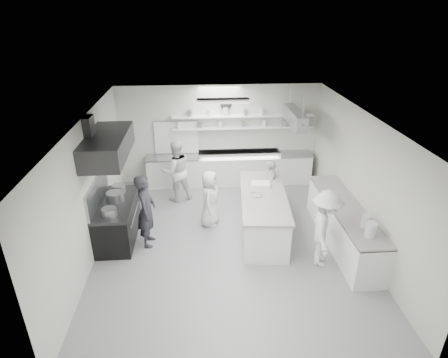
{
  "coord_description": "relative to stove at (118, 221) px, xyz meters",
  "views": [
    {
      "loc": [
        -0.65,
        -7.33,
        5.13
      ],
      "look_at": [
        -0.07,
        0.6,
        1.38
      ],
      "focal_mm": 30.06,
      "sensor_mm": 36.0,
      "label": 1
    }
  ],
  "objects": [
    {
      "name": "prep_island",
      "position": [
        3.46,
        0.02,
        0.04
      ],
      "size": [
        1.21,
        2.72,
        0.97
      ],
      "primitive_type": "cube",
      "rotation": [
        0.0,
        0.0,
        -0.09
      ],
      "color": "white",
      "rests_on": "floor"
    },
    {
      "name": "shelf_upper",
      "position": [
        3.3,
        2.97,
        1.65
      ],
      "size": [
        4.2,
        0.26,
        0.04
      ],
      "primitive_type": "cube",
      "color": "white",
      "rests_on": "wall_back"
    },
    {
      "name": "cook_stove",
      "position": [
        0.73,
        -0.29,
        0.43
      ],
      "size": [
        0.44,
        0.65,
        1.75
      ],
      "primitive_type": "imported",
      "rotation": [
        0.0,
        0.0,
        1.54
      ],
      "color": "#28292F",
      "rests_on": "floor"
    },
    {
      "name": "stove_pot",
      "position": [
        0.0,
        0.07,
        0.6
      ],
      "size": [
        0.4,
        0.4,
        0.27
      ],
      "primitive_type": "cylinder",
      "color": "#999CA2",
      "rests_on": "stove"
    },
    {
      "name": "bowl_right",
      "position": [
        5.04,
        -0.0,
        0.52
      ],
      "size": [
        0.26,
        0.26,
        0.06
      ],
      "primitive_type": "imported",
      "rotation": [
        0.0,
        0.0,
        0.01
      ],
      "color": "white",
      "rests_on": "right_counter"
    },
    {
      "name": "light_fixture_front",
      "position": [
        2.6,
        -2.2,
        2.49
      ],
      "size": [
        1.3,
        0.25,
        0.1
      ],
      "primitive_type": "cube",
      "color": "white",
      "rests_on": "ceiling"
    },
    {
      "name": "ceiling",
      "position": [
        2.6,
        -0.4,
        2.56
      ],
      "size": [
        6.0,
        7.0,
        0.02
      ],
      "primitive_type": "cube",
      "color": "white",
      "rests_on": "wall_back"
    },
    {
      "name": "cook_island_left",
      "position": [
        2.2,
        0.47,
        0.28
      ],
      "size": [
        0.61,
        0.8,
        1.46
      ],
      "primitive_type": "imported",
      "rotation": [
        0.0,
        0.0,
        1.34
      ],
      "color": "silver",
      "rests_on": "floor"
    },
    {
      "name": "back_counter",
      "position": [
        2.9,
        2.8,
        0.01
      ],
      "size": [
        5.0,
        0.6,
        0.92
      ],
      "primitive_type": "cube",
      "color": "white",
      "rests_on": "floor"
    },
    {
      "name": "cook_right",
      "position": [
        4.53,
        -1.3,
        0.41
      ],
      "size": [
        0.95,
        1.26,
        1.73
      ],
      "primitive_type": "imported",
      "rotation": [
        0.0,
        0.0,
        1.26
      ],
      "color": "silver",
      "rests_on": "floor"
    },
    {
      "name": "wall_left",
      "position": [
        -0.4,
        -0.4,
        1.05
      ],
      "size": [
        0.04,
        7.0,
        3.0
      ],
      "primitive_type": "cube",
      "color": "beige",
      "rests_on": "floor"
    },
    {
      "name": "wall_back",
      "position": [
        2.6,
        3.1,
        1.05
      ],
      "size": [
        6.0,
        0.04,
        3.0
      ],
      "primitive_type": "cube",
      "color": "beige",
      "rests_on": "floor"
    },
    {
      "name": "right_counter",
      "position": [
        5.25,
        -0.6,
        0.02
      ],
      "size": [
        0.74,
        3.3,
        0.94
      ],
      "primitive_type": "cube",
      "color": "white",
      "rests_on": "floor"
    },
    {
      "name": "shelf_lower",
      "position": [
        3.3,
        2.97,
        1.3
      ],
      "size": [
        4.2,
        0.26,
        0.04
      ],
      "primitive_type": "cube",
      "color": "white",
      "rests_on": "wall_back"
    },
    {
      "name": "pass_through_window",
      "position": [
        1.3,
        3.08,
        1.0
      ],
      "size": [
        1.3,
        0.04,
        1.0
      ],
      "primitive_type": "cube",
      "color": "black",
      "rests_on": "wall_back"
    },
    {
      "name": "stove",
      "position": [
        0.0,
        0.0,
        0.0
      ],
      "size": [
        0.8,
        1.8,
        0.9
      ],
      "primitive_type": "cube",
      "color": "black",
      "rests_on": "floor"
    },
    {
      "name": "pot_rack",
      "position": [
        4.6,
        2.0,
        1.85
      ],
      "size": [
        0.3,
        1.6,
        0.4
      ],
      "primitive_type": "cube",
      "color": "#999CA2",
      "rests_on": "ceiling"
    },
    {
      "name": "bowl_island_b",
      "position": [
        3.5,
        0.1,
        0.55
      ],
      "size": [
        0.23,
        0.23,
        0.06
      ],
      "primitive_type": "imported",
      "rotation": [
        0.0,
        0.0,
        -0.3
      ],
      "color": "white",
      "rests_on": "prep_island"
    },
    {
      "name": "wall_clock",
      "position": [
        2.8,
        3.06,
        2.0
      ],
      "size": [
        0.32,
        0.05,
        0.32
      ],
      "primitive_type": "cylinder",
      "rotation": [
        1.57,
        0.0,
        0.0
      ],
      "color": "white",
      "rests_on": "wall_back"
    },
    {
      "name": "bowl_island_a",
      "position": [
        3.28,
        0.0,
        0.56
      ],
      "size": [
        0.3,
        0.3,
        0.07
      ],
      "primitive_type": "imported",
      "rotation": [
        0.0,
        0.0,
        0.12
      ],
      "color": "#999CA2",
      "rests_on": "prep_island"
    },
    {
      "name": "cook_back",
      "position": [
        1.31,
        1.87,
        0.44
      ],
      "size": [
        1.04,
        0.93,
        1.77
      ],
      "primitive_type": "imported",
      "rotation": [
        0.0,
        0.0,
        -2.79
      ],
      "color": "silver",
      "rests_on": "floor"
    },
    {
      "name": "light_fixture_rear",
      "position": [
        2.6,
        1.4,
        2.49
      ],
      "size": [
        1.3,
        0.25,
        0.1
      ],
      "primitive_type": "cube",
      "color": "white",
      "rests_on": "ceiling"
    },
    {
      "name": "wall_front",
      "position": [
        2.6,
        -3.9,
        1.05
      ],
      "size": [
        6.0,
        0.04,
        3.0
      ],
      "primitive_type": "cube",
      "color": "beige",
      "rests_on": "floor"
    },
    {
      "name": "floor",
      "position": [
        2.6,
        -0.4,
        -0.46
      ],
      "size": [
        6.0,
        7.0,
        0.02
      ],
      "primitive_type": "cube",
      "color": "#969696",
      "rests_on": "ground"
    },
    {
      "name": "exhaust_hood",
      "position": [
        0.0,
        -0.0,
        1.9
      ],
      "size": [
        0.85,
        2.0,
        0.5
      ],
      "primitive_type": "cube",
      "color": "#2B2B2C",
      "rests_on": "wall_left"
    },
    {
      "name": "cook_island_right",
      "position": [
        3.81,
        1.02,
        0.29
      ],
      "size": [
        0.53,
        0.92,
        1.47
      ],
      "primitive_type": "imported",
      "rotation": [
        0.0,
        0.0,
        -1.78
      ],
      "color": "silver",
      "rests_on": "floor"
    },
    {
      "name": "wall_right",
      "position": [
        5.6,
        -0.4,
        1.05
      ],
      "size": [
        0.04,
        7.0,
        3.0
      ],
      "primitive_type": "cube",
      "color": "beige",
      "rests_on": "floor"
    }
  ]
}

